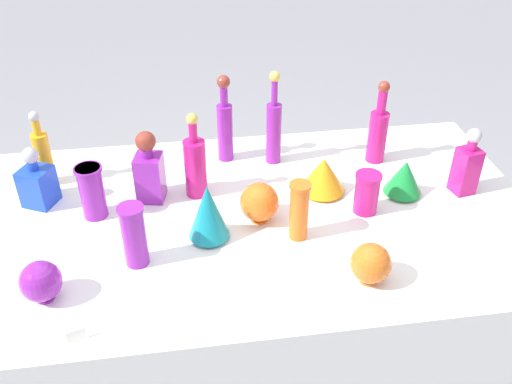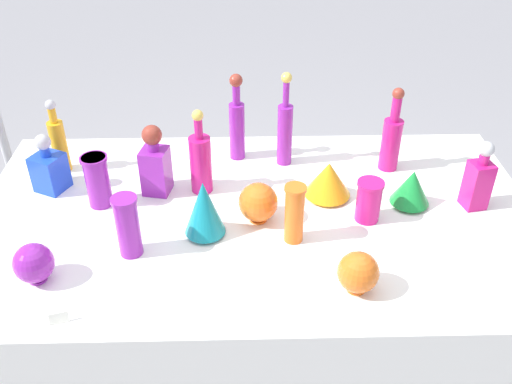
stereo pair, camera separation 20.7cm
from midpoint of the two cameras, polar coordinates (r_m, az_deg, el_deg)
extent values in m
plane|color=gray|center=(2.65, 2.31, -15.57)|extent=(40.00, 40.00, 0.00)
cube|color=white|center=(2.14, 2.77, -2.64)|extent=(2.10, 1.18, 0.03)
cube|color=white|center=(1.84, 3.87, -18.43)|extent=(2.10, 0.01, 0.38)
cylinder|color=brown|center=(2.87, -17.44, -2.91)|extent=(0.04, 0.04, 0.73)
cylinder|color=brown|center=(2.96, 20.58, -2.30)|extent=(0.04, 0.04, 0.73)
cylinder|color=#C61972|center=(2.43, 15.71, 4.49)|extent=(0.08, 0.08, 0.22)
cylinder|color=#C61972|center=(2.35, 16.32, 7.89)|extent=(0.04, 0.04, 0.10)
sphere|color=maroon|center=(2.33, 16.58, 9.34)|extent=(0.05, 0.05, 0.05)
cylinder|color=orange|center=(2.43, -16.78, 4.31)|extent=(0.06, 0.06, 0.22)
cylinder|color=orange|center=(2.36, -17.35, 7.28)|extent=(0.03, 0.03, 0.06)
sphere|color=#B2B2B7|center=(2.34, -17.54, 8.25)|extent=(0.04, 0.04, 0.04)
cylinder|color=purple|center=(2.41, 0.56, 6.01)|extent=(0.07, 0.07, 0.25)
cylinder|color=purple|center=(2.33, 0.58, 9.66)|extent=(0.03, 0.03, 0.09)
sphere|color=maroon|center=(2.31, 0.59, 11.03)|extent=(0.05, 0.05, 0.05)
cylinder|color=purple|center=(2.37, 5.40, 5.61)|extent=(0.06, 0.06, 0.26)
cylinder|color=purple|center=(2.29, 5.65, 9.69)|extent=(0.03, 0.03, 0.11)
sphere|color=gold|center=(2.26, 5.75, 11.24)|extent=(0.04, 0.04, 0.04)
cylinder|color=#C61972|center=(2.20, -2.87, 2.67)|extent=(0.08, 0.08, 0.23)
cylinder|color=#C61972|center=(2.12, -2.99, 6.28)|extent=(0.03, 0.03, 0.08)
sphere|color=gold|center=(2.09, -3.04, 7.58)|extent=(0.04, 0.04, 0.04)
cube|color=#C61972|center=(2.31, 23.67, 0.55)|extent=(0.09, 0.09, 0.19)
cylinder|color=#C61972|center=(2.25, 24.34, 2.99)|extent=(0.04, 0.04, 0.04)
sphere|color=#B2B2B7|center=(2.23, 24.58, 3.84)|extent=(0.06, 0.06, 0.06)
cube|color=purple|center=(2.21, -7.36, 2.02)|extent=(0.12, 0.12, 0.19)
cylinder|color=purple|center=(2.16, -7.58, 4.57)|extent=(0.04, 0.04, 0.04)
sphere|color=maroon|center=(2.13, -7.67, 5.59)|extent=(0.08, 0.08, 0.08)
cube|color=blue|center=(2.33, -17.56, 1.81)|extent=(0.14, 0.14, 0.15)
cylinder|color=blue|center=(2.28, -17.98, 3.83)|extent=(0.04, 0.04, 0.04)
sphere|color=#B2B2B7|center=(2.26, -18.15, 4.68)|extent=(0.06, 0.06, 0.06)
cylinder|color=purple|center=(1.91, -9.70, -3.50)|extent=(0.08, 0.08, 0.23)
cylinder|color=purple|center=(1.85, -10.02, -0.88)|extent=(0.09, 0.09, 0.01)
cylinder|color=purple|center=(2.17, -12.97, 0.99)|extent=(0.09, 0.09, 0.21)
cylinder|color=purple|center=(2.12, -13.31, 3.19)|extent=(0.10, 0.10, 0.01)
cylinder|color=#C61972|center=(2.12, 13.98, -0.96)|extent=(0.09, 0.09, 0.16)
cylinder|color=#C61972|center=(2.08, 14.26, 0.71)|extent=(0.10, 0.10, 0.01)
cylinder|color=orange|center=(1.95, 6.90, -2.30)|extent=(0.07, 0.07, 0.22)
cylinder|color=orange|center=(1.89, 7.11, 0.24)|extent=(0.08, 0.08, 0.01)
cylinder|color=orange|center=(2.25, 9.73, -0.36)|extent=(0.08, 0.08, 0.01)
cone|color=orange|center=(2.21, 9.92, 1.24)|extent=(0.18, 0.18, 0.14)
cylinder|color=teal|center=(2.03, -2.16, -4.14)|extent=(0.08, 0.08, 0.01)
cone|color=teal|center=(1.96, -2.23, -1.67)|extent=(0.14, 0.14, 0.21)
cylinder|color=#198C38|center=(2.28, 17.57, -1.13)|extent=(0.08, 0.08, 0.01)
cone|color=#198C38|center=(2.24, 17.89, 0.41)|extent=(0.15, 0.15, 0.14)
cylinder|color=orange|center=(1.87, 13.16, -9.52)|extent=(0.06, 0.06, 0.01)
sphere|color=orange|center=(1.82, 13.45, -7.94)|extent=(0.13, 0.13, 0.13)
cylinder|color=purple|center=(1.94, -18.12, -8.39)|extent=(0.06, 0.06, 0.01)
sphere|color=purple|center=(1.90, -18.49, -6.87)|extent=(0.13, 0.13, 0.13)
cylinder|color=orange|center=(2.10, 3.04, -2.80)|extent=(0.06, 0.06, 0.01)
sphere|color=orange|center=(2.05, 3.10, -1.12)|extent=(0.14, 0.14, 0.14)
cube|color=white|center=(1.78, -15.95, -12.17)|extent=(0.06, 0.03, 0.04)
cube|color=white|center=(1.92, 26.74, -10.91)|extent=(0.05, 0.01, 0.04)
cube|color=tan|center=(3.33, -5.41, 0.39)|extent=(0.49, 0.44, 0.35)
cube|color=tan|center=(3.30, -5.51, 4.48)|extent=(0.38, 0.15, 0.09)
cylinder|color=#333338|center=(3.36, -19.85, -4.75)|extent=(0.18, 0.18, 0.04)
camera|label=1|loc=(0.10, -87.14, 1.97)|focal=40.00mm
camera|label=2|loc=(0.10, 92.86, -1.97)|focal=40.00mm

